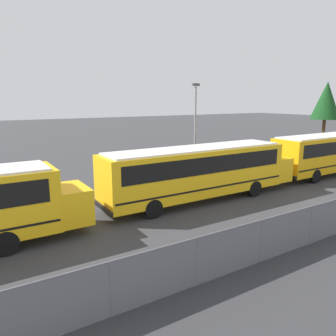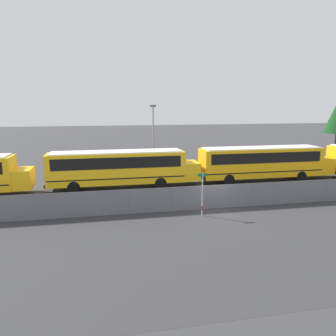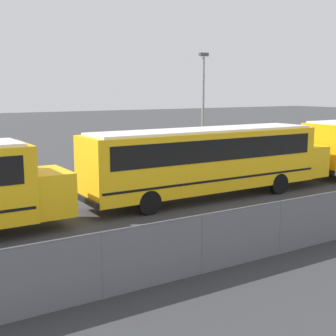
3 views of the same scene
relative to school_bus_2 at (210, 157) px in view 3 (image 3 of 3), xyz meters
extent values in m
cylinder|color=slate|center=(-8.92, -7.43, -1.12)|extent=(0.07, 0.07, 1.70)
cylinder|color=slate|center=(-5.91, -7.43, -1.12)|extent=(0.07, 0.07, 1.70)
cylinder|color=slate|center=(-2.90, -7.43, -1.12)|extent=(0.07, 0.07, 1.70)
cube|color=yellow|center=(-8.02, -0.54, -0.65)|extent=(1.43, 2.35, 1.62)
cube|color=yellow|center=(-0.29, 0.00, -0.11)|extent=(11.94, 2.56, 2.70)
cube|color=black|center=(-0.29, 0.00, 0.49)|extent=(10.99, 2.60, 0.97)
cube|color=black|center=(-0.29, 0.00, -0.86)|extent=(11.71, 2.59, 0.10)
cube|color=yellow|center=(6.39, 0.00, -0.65)|extent=(1.43, 2.35, 1.62)
cube|color=black|center=(-6.32, 0.00, -1.31)|extent=(0.12, 2.56, 0.24)
cube|color=silver|center=(-0.29, 0.00, 1.29)|extent=(11.35, 2.30, 0.10)
cylinder|color=black|center=(3.41, 1.16, -1.46)|extent=(1.03, 0.28, 1.03)
cylinder|color=black|center=(3.41, -1.16, -1.46)|extent=(1.03, 0.28, 1.03)
cylinder|color=black|center=(-4.00, 1.16, -1.46)|extent=(1.03, 0.28, 1.03)
cylinder|color=black|center=(-4.00, -1.16, -1.46)|extent=(1.03, 0.28, 1.03)
cube|color=black|center=(7.52, 0.07, -1.31)|extent=(0.12, 2.56, 0.24)
cylinder|color=black|center=(9.84, 1.22, -1.46)|extent=(1.03, 0.28, 1.03)
cylinder|color=gray|center=(3.89, 5.89, 1.56)|extent=(0.16, 0.16, 7.07)
cube|color=#47474C|center=(3.89, 5.89, 5.25)|extent=(0.60, 0.24, 0.20)
camera|label=1|loc=(-11.93, -15.32, 4.12)|focal=35.00mm
camera|label=2|loc=(-1.52, -28.85, 5.32)|focal=35.00mm
camera|label=3|loc=(-13.33, -17.46, 3.11)|focal=50.00mm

